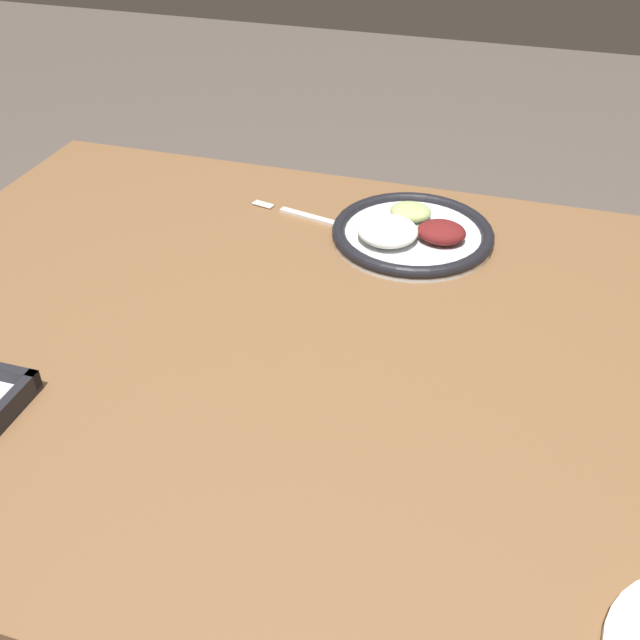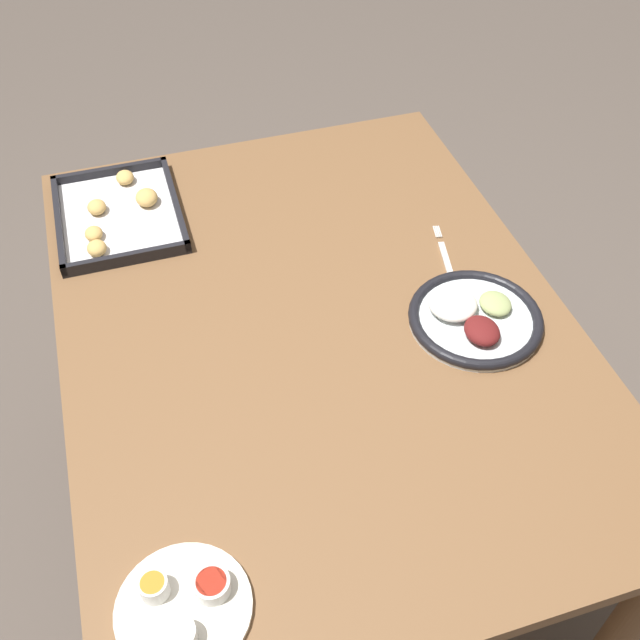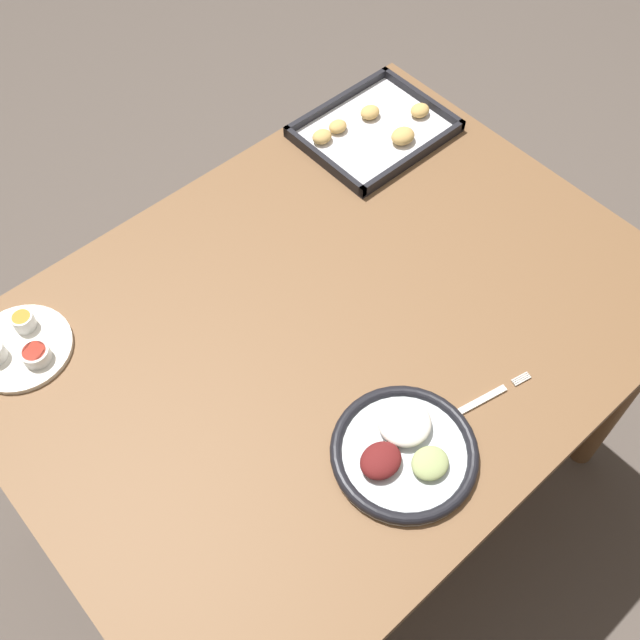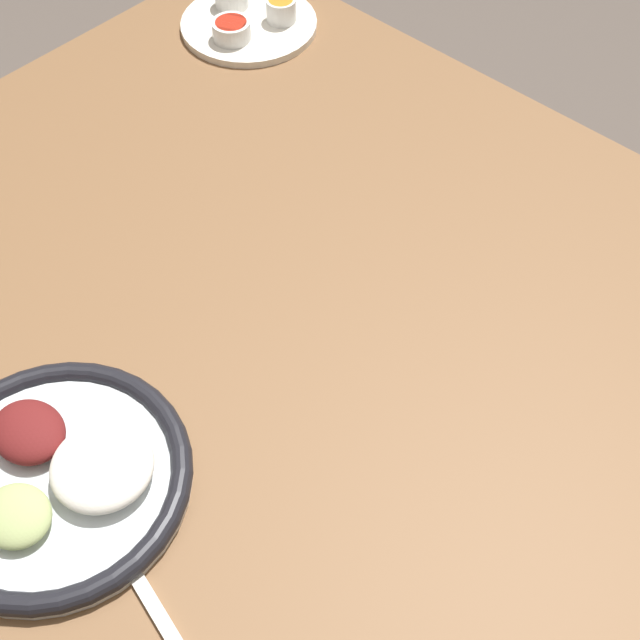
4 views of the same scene
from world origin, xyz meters
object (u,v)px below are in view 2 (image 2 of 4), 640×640
object	(u,v)px
dinner_plate	(474,317)
saucer_plate	(184,606)
baking_tray	(118,214)
fork	(448,266)

from	to	relation	value
dinner_plate	saucer_plate	size ratio (longest dim) A/B	1.33
baking_tray	dinner_plate	bearing A→B (deg)	-130.44
dinner_plate	saucer_plate	distance (m)	0.70
dinner_plate	baking_tray	xyz separation A→B (m)	(0.50, 0.58, -0.00)
dinner_plate	fork	world-z (taller)	dinner_plate
fork	baking_tray	xyz separation A→B (m)	(0.35, 0.60, 0.01)
saucer_plate	baking_tray	xyz separation A→B (m)	(0.87, -0.02, -0.00)
dinner_plate	saucer_plate	bearing A→B (deg)	121.89
baking_tray	fork	bearing A→B (deg)	-119.94
fork	saucer_plate	world-z (taller)	saucer_plate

